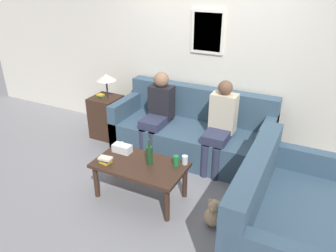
# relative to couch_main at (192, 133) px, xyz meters

# --- Properties ---
(ground_plane) EXTENTS (16.00, 16.00, 0.00)m
(ground_plane) POSITION_rel_couch_main_xyz_m (0.00, -0.54, -0.32)
(ground_plane) COLOR gray
(wall_back) EXTENTS (9.00, 0.08, 2.60)m
(wall_back) POSITION_rel_couch_main_xyz_m (0.00, 0.48, 0.98)
(wall_back) COLOR silver
(wall_back) RESTS_ON ground_plane
(couch_main) EXTENTS (2.25, 0.91, 0.94)m
(couch_main) POSITION_rel_couch_main_xyz_m (0.00, 0.00, 0.00)
(couch_main) COLOR #385166
(couch_main) RESTS_ON ground_plane
(couch_side) EXTENTS (0.91, 1.65, 0.94)m
(couch_side) POSITION_rel_couch_main_xyz_m (1.47, -1.29, 0.00)
(couch_side) COLOR #385166
(couch_side) RESTS_ON ground_plane
(coffee_table) EXTENTS (1.06, 0.59, 0.46)m
(coffee_table) POSITION_rel_couch_main_xyz_m (-0.14, -1.24, 0.07)
(coffee_table) COLOR #382319
(coffee_table) RESTS_ON ground_plane
(side_table_with_lamp) EXTENTS (0.43, 0.43, 1.06)m
(side_table_with_lamp) POSITION_rel_couch_main_xyz_m (-1.45, -0.10, 0.06)
(side_table_with_lamp) COLOR #382319
(side_table_with_lamp) RESTS_ON ground_plane
(wine_bottle) EXTENTS (0.07, 0.07, 0.31)m
(wine_bottle) POSITION_rel_couch_main_xyz_m (-0.04, -1.18, 0.26)
(wine_bottle) COLOR #19421E
(wine_bottle) RESTS_ON coffee_table
(drinking_glass) EXTENTS (0.07, 0.07, 0.10)m
(drinking_glass) POSITION_rel_couch_main_xyz_m (0.33, -1.01, 0.19)
(drinking_glass) COLOR silver
(drinking_glass) RESTS_ON coffee_table
(book_stack) EXTENTS (0.16, 0.12, 0.07)m
(book_stack) POSITION_rel_couch_main_xyz_m (-0.50, -1.40, 0.17)
(book_stack) COLOR gold
(book_stack) RESTS_ON coffee_table
(soda_can) EXTENTS (0.07, 0.07, 0.12)m
(soda_can) POSITION_rel_couch_main_xyz_m (0.25, -1.08, 0.20)
(soda_can) COLOR #197A38
(soda_can) RESTS_ON coffee_table
(tissue_box) EXTENTS (0.23, 0.12, 0.14)m
(tissue_box) POSITION_rel_couch_main_xyz_m (-0.47, -1.10, 0.19)
(tissue_box) COLOR silver
(tissue_box) RESTS_ON coffee_table
(person_left) EXTENTS (0.34, 0.60, 1.19)m
(person_left) POSITION_rel_couch_main_xyz_m (-0.48, -0.15, 0.33)
(person_left) COLOR #2D334C
(person_left) RESTS_ON ground_plane
(person_right) EXTENTS (0.34, 0.58, 1.21)m
(person_right) POSITION_rel_couch_main_xyz_m (0.46, -0.18, 0.33)
(person_right) COLOR #2D334C
(person_right) RESTS_ON ground_plane
(teddy_bear) EXTENTS (0.20, 0.20, 0.32)m
(teddy_bear) POSITION_rel_couch_main_xyz_m (0.81, -1.31, -0.18)
(teddy_bear) COLOR tan
(teddy_bear) RESTS_ON ground_plane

